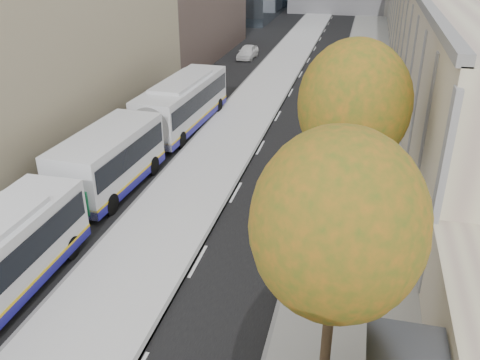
% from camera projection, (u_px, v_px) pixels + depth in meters
% --- Properties ---
extents(bus_platform, '(4.25, 150.00, 0.15)m').
position_uv_depth(bus_platform, '(243.00, 117.00, 34.93)').
color(bus_platform, silver).
rests_on(bus_platform, ground).
extents(sidewalk, '(4.75, 150.00, 0.08)m').
position_uv_depth(sidewalk, '(362.00, 127.00, 33.23)').
color(sidewalk, gray).
rests_on(sidewalk, ground).
extents(tree_c, '(4.20, 4.20, 7.28)m').
position_uv_depth(tree_c, '(338.00, 226.00, 11.84)').
color(tree_c, '#312515').
rests_on(tree_c, sidewalk).
extents(tree_d, '(4.40, 4.40, 7.60)m').
position_uv_depth(tree_d, '(354.00, 104.00, 19.61)').
color(tree_d, '#312515').
rests_on(tree_d, sidewalk).
extents(bus_far, '(3.42, 18.03, 2.99)m').
position_uv_depth(bus_far, '(157.00, 123.00, 29.16)').
color(bus_far, silver).
rests_on(bus_far, ground).
extents(distant_car, '(1.71, 3.99, 1.34)m').
position_uv_depth(distant_car, '(248.00, 52.00, 51.56)').
color(distant_car, white).
rests_on(distant_car, ground).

